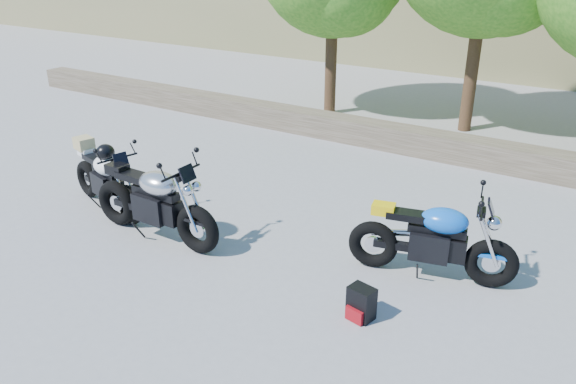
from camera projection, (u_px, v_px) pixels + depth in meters
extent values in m
plane|color=gray|center=(235.00, 266.00, 7.41)|extent=(90.00, 90.00, 0.00)
cube|color=#4D4333|center=(397.00, 138.00, 11.56)|extent=(22.00, 0.55, 0.50)
cylinder|color=#382314|center=(331.00, 52.00, 13.59)|extent=(0.28, 0.28, 3.02)
cylinder|color=#382314|center=(474.00, 56.00, 12.21)|extent=(0.28, 0.28, 3.36)
torus|color=black|center=(198.00, 229.00, 7.62)|extent=(0.70, 0.18, 0.70)
torus|color=black|center=(117.00, 203.00, 8.40)|extent=(0.70, 0.18, 0.70)
cylinder|color=silver|center=(198.00, 229.00, 7.62)|extent=(0.24, 0.04, 0.24)
cylinder|color=silver|center=(117.00, 203.00, 8.40)|extent=(0.24, 0.04, 0.24)
cube|color=black|center=(153.00, 207.00, 7.97)|extent=(0.53, 0.33, 0.40)
cube|color=black|center=(156.00, 192.00, 7.83)|extent=(0.77, 0.18, 0.11)
ellipsoid|color=silver|center=(159.00, 183.00, 7.73)|extent=(0.63, 0.43, 0.33)
cube|color=black|center=(134.00, 176.00, 7.97)|extent=(0.55, 0.24, 0.10)
cube|color=black|center=(117.00, 169.00, 8.11)|extent=(0.31, 0.22, 0.14)
cylinder|color=black|center=(181.00, 173.00, 7.42)|extent=(0.04, 0.73, 0.04)
sphere|color=silver|center=(192.00, 188.00, 7.40)|extent=(0.20, 0.20, 0.20)
torus|color=black|center=(129.00, 205.00, 8.45)|extent=(0.64, 0.30, 0.62)
torus|color=black|center=(88.00, 179.00, 9.38)|extent=(0.64, 0.30, 0.62)
cylinder|color=silver|center=(129.00, 205.00, 8.45)|extent=(0.22, 0.09, 0.21)
cylinder|color=silver|center=(88.00, 179.00, 9.38)|extent=(0.22, 0.09, 0.21)
cube|color=black|center=(106.00, 184.00, 8.88)|extent=(0.52, 0.40, 0.35)
cube|color=black|center=(106.00, 172.00, 8.75)|extent=(0.70, 0.32, 0.10)
ellipsoid|color=white|center=(107.00, 165.00, 8.65)|extent=(0.63, 0.50, 0.30)
cube|color=black|center=(95.00, 158.00, 8.93)|extent=(0.52, 0.33, 0.09)
cube|color=white|center=(86.00, 152.00, 9.11)|extent=(0.31, 0.26, 0.13)
cylinder|color=black|center=(118.00, 158.00, 8.30)|extent=(0.19, 0.63, 0.03)
sphere|color=silver|center=(124.00, 171.00, 8.26)|extent=(0.17, 0.17, 0.17)
ellipsoid|color=black|center=(105.00, 152.00, 8.56)|extent=(0.33, 0.34, 0.26)
cube|color=tan|center=(84.00, 143.00, 9.08)|extent=(0.34, 0.32, 0.19)
torus|color=black|center=(491.00, 263.00, 6.85)|extent=(0.67, 0.31, 0.65)
torus|color=black|center=(373.00, 244.00, 7.29)|extent=(0.67, 0.31, 0.65)
cylinder|color=silver|center=(491.00, 263.00, 6.85)|extent=(0.23, 0.09, 0.22)
cylinder|color=silver|center=(373.00, 244.00, 7.29)|extent=(0.23, 0.09, 0.22)
cube|color=black|center=(430.00, 245.00, 7.03)|extent=(0.54, 0.41, 0.37)
cube|color=black|center=(437.00, 230.00, 6.92)|extent=(0.73, 0.32, 0.10)
ellipsoid|color=blue|center=(444.00, 221.00, 6.84)|extent=(0.66, 0.52, 0.31)
cube|color=black|center=(408.00, 215.00, 6.98)|extent=(0.54, 0.33, 0.09)
cube|color=yellow|center=(384.00, 209.00, 7.05)|extent=(0.32, 0.26, 0.13)
cylinder|color=black|center=(482.00, 208.00, 6.62)|extent=(0.18, 0.66, 0.03)
sphere|color=silver|center=(494.00, 223.00, 6.64)|extent=(0.18, 0.18, 0.18)
cube|color=black|center=(361.00, 303.00, 6.32)|extent=(0.33, 0.26, 0.39)
cube|color=maroon|center=(354.00, 316.00, 6.28)|extent=(0.23, 0.09, 0.17)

